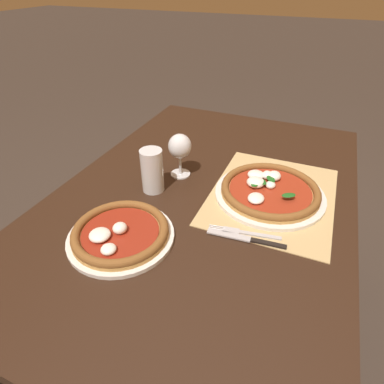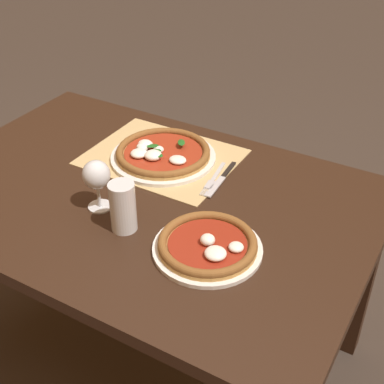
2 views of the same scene
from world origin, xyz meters
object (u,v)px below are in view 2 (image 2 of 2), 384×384
Objects in this scene: wine_glass at (96,177)px; fork at (213,179)px; pizza_near at (162,154)px; knife at (221,179)px; pint_glass at (123,208)px; pizza_far at (208,245)px.

fork is (-0.22, -0.29, -0.10)m from wine_glass.
fork is at bearing 172.62° from pizza_near.
pizza_near is 0.23m from knife.
wine_glass is at bearing -20.06° from pint_glass.
pizza_far is at bearing -172.94° from pint_glass.
pizza_near is 1.21× the size of pizza_far.
pint_glass is at bearing 7.06° from pizza_far.
wine_glass is at bearing 51.47° from knife.
fork is (-0.21, 0.03, -0.02)m from pizza_near.
pizza_near is 1.74× the size of fork.
pint_glass is 0.72× the size of fork.
pint_glass is (0.25, 0.03, 0.05)m from pizza_far.
pizza_near reaches higher than knife.
knife is (-0.23, 0.02, -0.02)m from pizza_near.
wine_glass is 0.38m from fork.
pizza_far is (-0.35, 0.33, -0.00)m from pizza_near.
pint_glass is at bearing 73.56° from fork.
pint_glass is at bearing 70.78° from knife.
pizza_far is 0.38m from wine_glass.
wine_glass is at bearing -2.12° from pizza_far.
wine_glass reaches higher than pint_glass.
pizza_near is 0.21m from fork.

